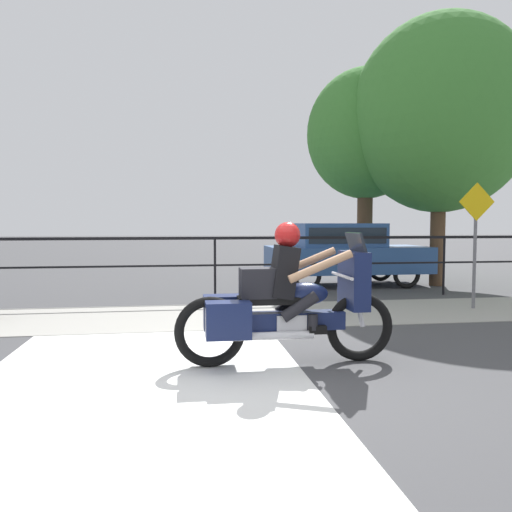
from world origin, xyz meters
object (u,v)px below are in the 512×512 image
tree_behind_sign (440,115)px  tree_behind_car (366,135)px  street_sign (476,230)px  motorcycle (286,302)px  parked_car (344,250)px

tree_behind_sign → tree_behind_car: (-1.45, 1.32, -0.30)m
tree_behind_car → street_sign: bearing=-85.6°
tree_behind_car → tree_behind_sign: bearing=-42.4°
street_sign → tree_behind_sign: tree_behind_sign is taller
motorcycle → tree_behind_sign: size_ratio=0.37×
motorcycle → tree_behind_car: size_ratio=0.43×
motorcycle → tree_behind_sign: tree_behind_sign is taller
street_sign → motorcycle: bearing=-144.0°
street_sign → tree_behind_car: bearing=94.4°
motorcycle → tree_behind_sign: (5.32, 6.47, 3.60)m
motorcycle → tree_behind_sign: bearing=50.0°
tree_behind_sign → tree_behind_car: bearing=137.6°
motorcycle → street_sign: 5.29m
tree_behind_car → parked_car: bearing=-133.1°
parked_car → street_sign: 3.99m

